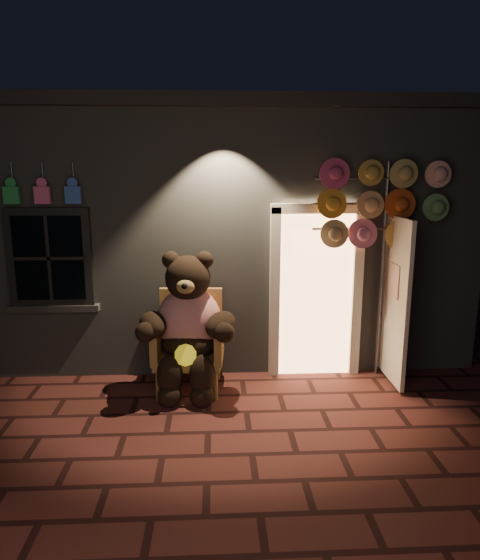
{
  "coord_description": "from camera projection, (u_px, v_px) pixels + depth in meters",
  "views": [
    {
      "loc": [
        0.09,
        -4.58,
        2.59
      ],
      "look_at": [
        0.37,
        1.0,
        1.35
      ],
      "focal_mm": 32.0,
      "sensor_mm": 36.0,
      "label": 1
    }
  ],
  "objects": [
    {
      "name": "ground",
      "position": [
        208.0,
        432.0,
        5.02
      ],
      "size": [
        60.0,
        60.0,
        0.0
      ],
      "primitive_type": "plane",
      "color": "#52231F",
      "rests_on": "ground"
    },
    {
      "name": "shop_building",
      "position": [
        210.0,
        220.0,
        8.54
      ],
      "size": [
        7.3,
        5.95,
        3.51
      ],
      "color": "slate",
      "rests_on": "ground"
    },
    {
      "name": "wicker_armchair",
      "position": [
        190.0,
        340.0,
        6.0
      ],
      "size": [
        0.85,
        0.77,
        1.17
      ],
      "rotation": [
        0.0,
        0.0,
        -0.06
      ],
      "color": "olive",
      "rests_on": "ground"
    },
    {
      "name": "teddy_bear",
      "position": [
        188.0,
        325.0,
        5.8
      ],
      "size": [
        1.23,
        0.98,
        1.7
      ],
      "rotation": [
        0.0,
        0.0,
        -0.06
      ],
      "color": "red",
      "rests_on": "ground"
    },
    {
      "name": "hat_rack",
      "position": [
        379.0,
        204.0,
        5.9
      ],
      "size": [
        1.6,
        0.22,
        2.71
      ],
      "color": "#59595E",
      "rests_on": "ground"
    }
  ]
}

